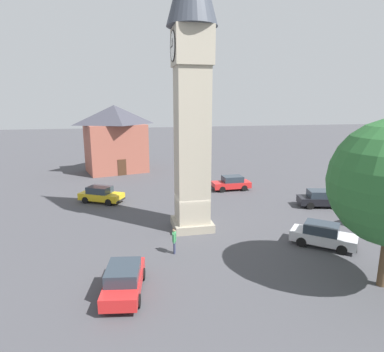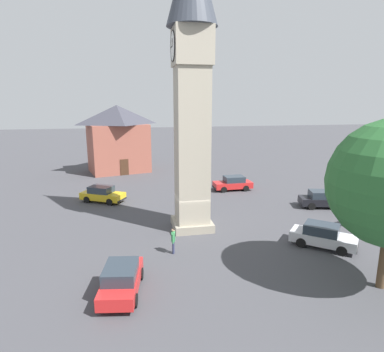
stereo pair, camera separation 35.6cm
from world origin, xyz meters
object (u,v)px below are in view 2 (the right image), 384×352
(car_silver_kerb, at_px, (233,183))
(car_red_corner, at_px, (102,194))
(clock_tower, at_px, (192,61))
(car_white_side, at_px, (323,236))
(building_shop_left, at_px, (118,138))
(car_blue_kerb, at_px, (122,279))
(car_black_far, at_px, (323,199))
(pedestrian, at_px, (173,238))

(car_silver_kerb, xyz_separation_m, car_red_corner, (-1.70, 13.58, 0.00))
(clock_tower, bearing_deg, car_red_corner, 40.79)
(car_silver_kerb, xyz_separation_m, car_white_side, (-14.86, -1.33, 0.00))
(building_shop_left, bearing_deg, clock_tower, -165.62)
(car_blue_kerb, xyz_separation_m, car_red_corner, (16.13, 1.96, 0.00))
(clock_tower, relative_size, car_silver_kerb, 4.97)
(clock_tower, xyz_separation_m, car_black_far, (2.62, -12.59, -11.29))
(car_black_far, distance_m, pedestrian, 16.01)
(car_black_far, bearing_deg, clock_tower, 101.77)
(car_white_side, bearing_deg, car_silver_kerb, 5.13)
(car_white_side, height_order, pedestrian, pedestrian)
(clock_tower, xyz_separation_m, car_red_corner, (8.23, 7.10, -11.29))
(pedestrian, height_order, building_shop_left, building_shop_left)
(car_blue_kerb, relative_size, building_shop_left, 0.48)
(pedestrian, bearing_deg, car_blue_kerb, 141.04)
(clock_tower, height_order, car_white_side, clock_tower)
(car_white_side, distance_m, pedestrian, 9.85)
(pedestrian, bearing_deg, car_red_corner, 22.67)
(car_white_side, distance_m, car_black_far, 8.94)
(car_white_side, relative_size, car_black_far, 0.96)
(car_silver_kerb, xyz_separation_m, pedestrian, (-13.93, 8.47, 0.25))
(car_red_corner, height_order, building_shop_left, building_shop_left)
(car_silver_kerb, bearing_deg, car_black_far, -140.08)
(car_white_side, bearing_deg, car_blue_kerb, 102.88)
(pedestrian, bearing_deg, car_silver_kerb, -31.30)
(car_red_corner, height_order, car_white_side, same)
(pedestrian, xyz_separation_m, building_shop_left, (26.44, 3.76, 3.54))
(clock_tower, height_order, car_silver_kerb, clock_tower)
(clock_tower, bearing_deg, car_blue_kerb, 146.95)
(car_blue_kerb, height_order, pedestrian, pedestrian)
(car_white_side, xyz_separation_m, car_black_far, (7.56, -4.78, 0.00))
(car_white_side, bearing_deg, building_shop_left, 26.36)
(car_white_side, height_order, car_black_far, same)
(building_shop_left, bearing_deg, car_silver_kerb, -135.65)
(car_black_far, bearing_deg, car_red_corner, 74.11)
(car_silver_kerb, bearing_deg, car_blue_kerb, 146.91)
(car_black_far, distance_m, building_shop_left, 27.26)
(clock_tower, bearing_deg, car_white_side, -122.30)
(clock_tower, xyz_separation_m, car_white_side, (-4.94, -7.81, -11.29))
(car_blue_kerb, xyz_separation_m, car_white_side, (2.96, -12.95, 0.00))
(pedestrian, distance_m, building_shop_left, 26.94)
(car_black_far, relative_size, pedestrian, 2.61)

